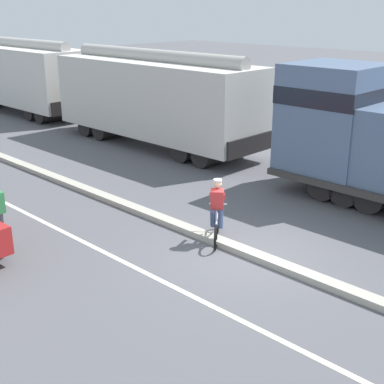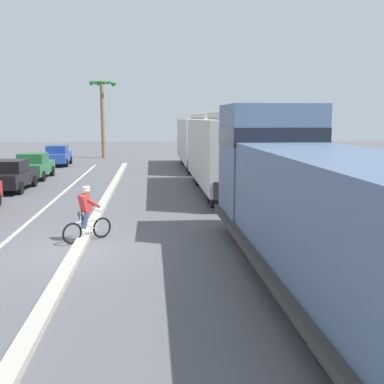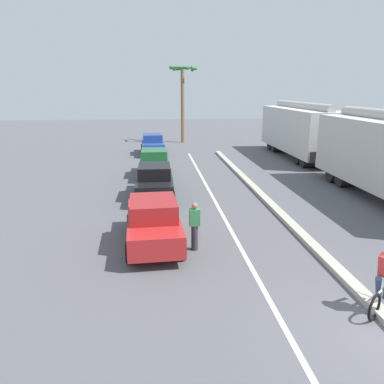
{
  "view_description": "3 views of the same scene",
  "coord_description": "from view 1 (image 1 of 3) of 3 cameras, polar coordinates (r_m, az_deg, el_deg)",
  "views": [
    {
      "loc": [
        -9.69,
        -7.5,
        5.96
      ],
      "look_at": [
        -0.47,
        1.42,
        1.44
      ],
      "focal_mm": 50.0,
      "sensor_mm": 36.0,
      "label": 1
    },
    {
      "loc": [
        2.13,
        -12.74,
        3.79
      ],
      "look_at": [
        3.34,
        0.46,
        1.6
      ],
      "focal_mm": 42.0,
      "sensor_mm": 36.0,
      "label": 2
    },
    {
      "loc": [
        -5.16,
        -6.29,
        5.12
      ],
      "look_at": [
        -3.78,
        7.58,
        1.27
      ],
      "focal_mm": 35.0,
      "sensor_mm": 36.0,
      "label": 3
    }
  ],
  "objects": [
    {
      "name": "hopper_car_middle",
      "position": [
        33.0,
        -17.89,
        11.73
      ],
      "size": [
        2.9,
        10.6,
        4.18
      ],
      "color": "silver",
      "rests_on": "ground"
    },
    {
      "name": "lane_stripe",
      "position": [
        16.45,
        -16.38,
        -2.65
      ],
      "size": [
        0.14,
        36.0,
        0.01
      ],
      "primitive_type": "cube",
      "color": "silver",
      "rests_on": "ground"
    },
    {
      "name": "cyclist",
      "position": [
        13.99,
        2.69,
        -2.19
      ],
      "size": [
        1.38,
        1.11,
        1.71
      ],
      "color": "black",
      "rests_on": "ground"
    },
    {
      "name": "median_curb",
      "position": [
        17.62,
        -9.69,
        -0.38
      ],
      "size": [
        0.36,
        36.0,
        0.16
      ],
      "primitive_type": "cube",
      "color": "#B2AD9E",
      "rests_on": "ground"
    },
    {
      "name": "hopper_car_lead",
      "position": [
        23.54,
        -3.92,
        9.86
      ],
      "size": [
        2.9,
        10.6,
        4.18
      ],
      "color": "beige",
      "rests_on": "ground"
    },
    {
      "name": "ground_plane",
      "position": [
        13.62,
        5.71,
        -6.65
      ],
      "size": [
        120.0,
        120.0,
        0.0
      ],
      "primitive_type": "plane",
      "color": "#56565B"
    }
  ]
}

